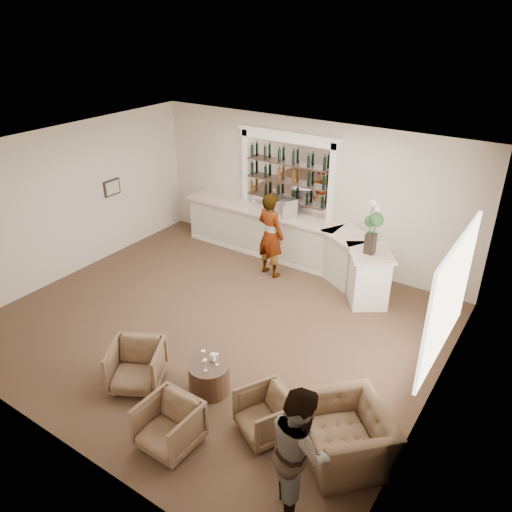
{
  "coord_description": "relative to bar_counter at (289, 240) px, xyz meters",
  "views": [
    {
      "loc": [
        5.08,
        -6.21,
        5.5
      ],
      "look_at": [
        0.32,
        0.9,
        1.17
      ],
      "focal_mm": 35.0,
      "sensor_mm": 36.0,
      "label": 1
    }
  ],
  "objects": [
    {
      "name": "flower_vase",
      "position": [
        2.22,
        -0.69,
        1.19
      ],
      "size": [
        0.29,
        0.29,
        1.11
      ],
      "color": "black",
      "rests_on": "bar_counter"
    },
    {
      "name": "armchair_right",
      "position": [
        2.43,
        -4.76,
        -0.23
      ],
      "size": [
        0.99,
        1.0,
        0.68
      ],
      "primitive_type": "imported",
      "rotation": [
        0.0,
        0.0,
        -0.5
      ],
      "color": "brown",
      "rests_on": "ground"
    },
    {
      "name": "wine_glass_bar_left",
      "position": [
        -1.0,
        0.02,
        0.67
      ],
      "size": [
        0.07,
        0.07,
        0.21
      ],
      "primitive_type": null,
      "color": "white",
      "rests_on": "bar_counter"
    },
    {
      "name": "wine_glass_tbl_c",
      "position": [
        1.26,
        -4.65,
        0.03
      ],
      "size": [
        0.07,
        0.07,
        0.21
      ],
      "primitive_type": null,
      "color": "white",
      "rests_on": "cocktail_table"
    },
    {
      "name": "wine_glass_tbl_a",
      "position": [
        1.1,
        -4.49,
        0.03
      ],
      "size": [
        0.07,
        0.07,
        0.21
      ],
      "primitive_type": null,
      "color": "white",
      "rests_on": "cocktail_table"
    },
    {
      "name": "ground",
      "position": [
        0.16,
        -3.0,
        -0.57
      ],
      "size": [
        8.0,
        8.0,
        0.0
      ],
      "primitive_type": "plane",
      "color": "brown",
      "rests_on": "ground"
    },
    {
      "name": "armchair_left",
      "position": [
        0.18,
        -5.05,
        -0.2
      ],
      "size": [
        1.11,
        1.11,
        0.75
      ],
      "primitive_type": "imported",
      "rotation": [
        0.0,
        0.0,
        0.51
      ],
      "color": "brown",
      "rests_on": "ground"
    },
    {
      "name": "wine_glass_tbl_b",
      "position": [
        1.32,
        -4.44,
        0.03
      ],
      "size": [
        0.07,
        0.07,
        0.21
      ],
      "primitive_type": null,
      "color": "white",
      "rests_on": "cocktail_table"
    },
    {
      "name": "sommelier",
      "position": [
        -0.05,
        -0.73,
        0.39
      ],
      "size": [
        0.79,
        0.6,
        1.93
      ],
      "primitive_type": "imported",
      "rotation": [
        0.0,
        0.0,
        2.93
      ],
      "color": "gray",
      "rests_on": "ground"
    },
    {
      "name": "armchair_far",
      "position": [
        3.56,
        -4.51,
        -0.19
      ],
      "size": [
        1.58,
        1.58,
        0.78
      ],
      "primitive_type": "imported",
      "rotation": [
        0.0,
        0.0,
        -0.76
      ],
      "color": "brown",
      "rests_on": "ground"
    },
    {
      "name": "guest",
      "position": [
        3.35,
        -5.47,
        0.31
      ],
      "size": [
        1.08,
        1.09,
        1.77
      ],
      "primitive_type": "imported",
      "rotation": [
        0.0,
        0.0,
        2.32
      ],
      "color": "gray",
      "rests_on": "ground"
    },
    {
      "name": "wine_glass_bar_right",
      "position": [
        0.01,
        0.1,
        0.67
      ],
      "size": [
        0.07,
        0.07,
        0.21
      ],
      "primitive_type": null,
      "color": "white",
      "rests_on": "bar_counter"
    },
    {
      "name": "bar_counter",
      "position": [
        0.0,
        0.0,
        0.0
      ],
      "size": [
        5.72,
        1.8,
        1.14
      ],
      "color": "silver",
      "rests_on": "ground"
    },
    {
      "name": "back_bar_alcove",
      "position": [
        -0.34,
        0.41,
        1.46
      ],
      "size": [
        2.64,
        0.25,
        3.0
      ],
      "color": "white",
      "rests_on": "ground"
    },
    {
      "name": "espresso_machine",
      "position": [
        -0.18,
        0.04,
        0.78
      ],
      "size": [
        0.62,
        0.58,
        0.43
      ],
      "primitive_type": "cube",
      "rotation": [
        0.0,
        0.0,
        -0.41
      ],
      "color": "silver",
      "rests_on": "bar_counter"
    },
    {
      "name": "armchair_center",
      "position": [
        1.45,
        -5.68,
        -0.22
      ],
      "size": [
        0.76,
        0.79,
        0.71
      ],
      "primitive_type": "imported",
      "rotation": [
        0.0,
        0.0,
        -0.01
      ],
      "color": "brown",
      "rests_on": "ground"
    },
    {
      "name": "napkin_holder",
      "position": [
        1.2,
        -4.38,
        -0.01
      ],
      "size": [
        0.08,
        0.08,
        0.12
      ],
      "primitive_type": "cube",
      "color": "white",
      "rests_on": "cocktail_table"
    },
    {
      "name": "room_shell",
      "position": [
        0.33,
        -2.29,
        1.77
      ],
      "size": [
        8.04,
        7.02,
        3.32
      ],
      "color": "beige",
      "rests_on": "ground"
    },
    {
      "name": "cocktail_table",
      "position": [
        1.22,
        -4.52,
        -0.32
      ],
      "size": [
        0.65,
        0.65,
        0.5
      ],
      "primitive_type": "cylinder",
      "color": "#49311F",
      "rests_on": "ground"
    }
  ]
}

